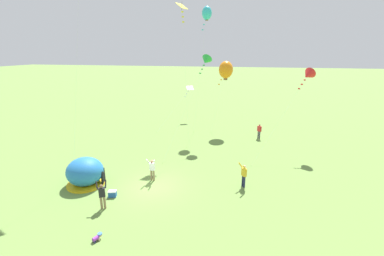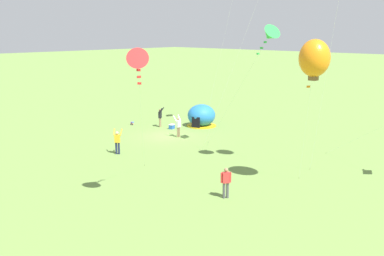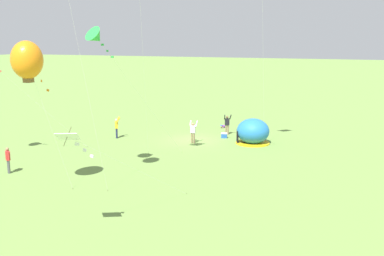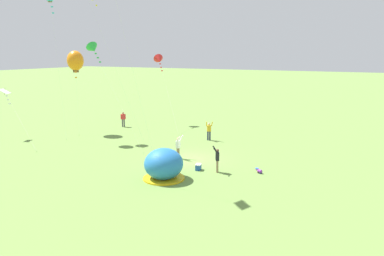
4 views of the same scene
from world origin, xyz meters
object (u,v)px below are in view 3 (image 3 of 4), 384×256
object	(u,v)px
cooler_box	(224,135)
person_flying_kite	(227,124)
person_center_field	(8,159)
popup_tent	(253,132)
kite_green	(96,37)
kite_white	(73,140)
toddler_crawling	(222,126)
person_strolling	(117,127)
person_arms_raised	(193,131)
kite_orange	(27,60)

from	to	relation	value
cooler_box	person_flying_kite	size ratio (longest dim) A/B	0.32
person_center_field	popup_tent	bearing A→B (deg)	-134.04
kite_green	kite_white	size ratio (longest dim) A/B	1.22
toddler_crawling	cooler_box	bearing A→B (deg)	108.21
cooler_box	person_strolling	distance (m)	9.46
person_center_field	kite_green	xyz separation A→B (m)	(-6.06, -1.53, 7.75)
person_arms_raised	person_strolling	size ratio (longest dim) A/B	1.00
kite_white	cooler_box	bearing A→B (deg)	-91.65
popup_tent	kite_white	distance (m)	20.79
toddler_crawling	kite_green	distance (m)	19.58
cooler_box	kite_green	size ratio (longest dim) A/B	0.06
popup_tent	kite_white	size ratio (longest dim) A/B	0.37
person_arms_raised	person_flying_kite	world-z (taller)	same
person_strolling	person_flying_kite	size ratio (longest dim) A/B	1.00
person_center_field	person_arms_raised	bearing A→B (deg)	-125.05
person_strolling	person_flying_kite	world-z (taller)	same
person_strolling	person_flying_kite	bearing A→B (deg)	-151.60
cooler_box	person_center_field	size ratio (longest dim) A/B	0.35
toddler_crawling	person_flying_kite	distance (m)	3.06
kite_orange	kite_green	xyz separation A→B (m)	(-1.78, -4.12, 1.19)
cooler_box	person_center_field	bearing A→B (deg)	55.03
person_flying_kite	cooler_box	bearing A→B (deg)	95.64
toddler_crawling	kite_green	xyz separation A→B (m)	(2.94, 17.37, 8.53)
person_strolling	kite_green	size ratio (longest dim) A/B	0.20
toddler_crawling	kite_green	size ratio (longest dim) A/B	0.06
cooler_box	person_center_field	world-z (taller)	person_center_field
popup_tent	kite_white	bearing A→B (deg)	80.38
person_strolling	kite_white	world-z (taller)	kite_white
person_strolling	popup_tent	bearing A→B (deg)	-169.81
person_arms_raised	toddler_crawling	bearing A→B (deg)	-94.68
kite_orange	popup_tent	bearing A→B (deg)	-118.75
person_arms_raised	person_flying_kite	bearing A→B (deg)	-112.95
kite_orange	kite_green	size ratio (longest dim) A/B	0.91
toddler_crawling	popup_tent	bearing A→B (deg)	128.15
kite_orange	kite_white	xyz separation A→B (m)	(-5.46, 4.01, -3.08)
person_arms_raised	person_flying_kite	distance (m)	4.55
person_strolling	person_flying_kite	distance (m)	9.89
kite_orange	cooler_box	bearing A→B (deg)	-109.27
person_arms_raised	kite_white	bearing A→B (deg)	93.98
toddler_crawling	person_flying_kite	xyz separation A→B (m)	(-1.21, 2.69, 0.82)
person_arms_raised	person_center_field	bearing A→B (deg)	54.95
toddler_crawling	kite_orange	bearing A→B (deg)	77.59
person_flying_kite	kite_orange	size ratio (longest dim) A/B	0.22
cooler_box	person_strolling	world-z (taller)	person_strolling
toddler_crawling	kite_orange	xyz separation A→B (m)	(4.73, 21.49, 7.34)
cooler_box	kite_white	bearing A→B (deg)	88.35
person_strolling	kite_white	size ratio (longest dim) A/B	0.25
kite_white	popup_tent	bearing A→B (deg)	-99.62
popup_tent	person_center_field	distance (m)	18.93
toddler_crawling	person_arms_raised	world-z (taller)	person_arms_raised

